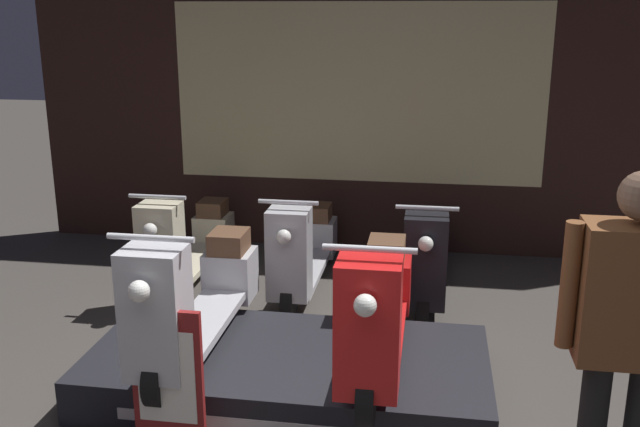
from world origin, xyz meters
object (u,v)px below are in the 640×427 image
object	(u,v)px
scooter_display_left	(195,298)
scooter_backrow_1	(303,250)
scooter_backrow_0	(187,244)
scooter_backrow_2	(425,256)
person_right_browsing	(628,321)
price_sign_board	(168,386)
scooter_display_right	(377,310)

from	to	relation	value
scooter_display_left	scooter_backrow_1	xyz separation A→B (m)	(0.33, 1.82, -0.28)
scooter_backrow_0	scooter_backrow_2	world-z (taller)	same
scooter_backrow_0	person_right_browsing	world-z (taller)	person_right_browsing
scooter_backrow_0	scooter_backrow_1	xyz separation A→B (m)	(1.03, 0.00, 0.00)
scooter_backrow_1	price_sign_board	distance (m)	2.53
scooter_display_left	scooter_display_right	xyz separation A→B (m)	(1.11, 0.00, 0.00)
scooter_display_right	scooter_backrow_2	distance (m)	1.86
price_sign_board	person_right_browsing	bearing A→B (deg)	-1.96
person_right_browsing	price_sign_board	distance (m)	2.26
scooter_backrow_2	person_right_browsing	size ratio (longest dim) A/B	1.06
scooter_display_left	scooter_backrow_1	world-z (taller)	scooter_display_left
person_right_browsing	scooter_backrow_2	bearing A→B (deg)	109.25
scooter_display_left	scooter_backrow_1	distance (m)	1.87
scooter_display_left	scooter_backrow_1	size ratio (longest dim) A/B	1.00
scooter_display_left	scooter_display_right	world-z (taller)	same
person_right_browsing	scooter_backrow_0	bearing A→B (deg)	138.88
scooter_backrow_1	scooter_backrow_2	xyz separation A→B (m)	(1.03, 0.00, 0.00)
scooter_display_right	person_right_browsing	size ratio (longest dim) A/B	1.06
scooter_backrow_1	person_right_browsing	world-z (taller)	person_right_browsing
scooter_display_left	price_sign_board	distance (m)	0.73
scooter_backrow_1	person_right_browsing	bearing A→B (deg)	-53.23
scooter_backrow_2	price_sign_board	xyz separation A→B (m)	(-1.28, -2.52, 0.08)
scooter_backrow_1	price_sign_board	bearing A→B (deg)	-95.74
scooter_display_left	price_sign_board	size ratio (longest dim) A/B	2.06
scooter_display_right	scooter_backrow_1	xyz separation A→B (m)	(-0.77, 1.82, -0.28)
scooter_backrow_1	scooter_backrow_2	bearing A→B (deg)	0.00
scooter_backrow_2	person_right_browsing	world-z (taller)	person_right_browsing
person_right_browsing	price_sign_board	size ratio (longest dim) A/B	1.94
scooter_backrow_0	scooter_display_left	bearing A→B (deg)	-68.98
scooter_display_right	scooter_backrow_0	bearing A→B (deg)	134.80
scooter_backrow_1	person_right_browsing	size ratio (longest dim) A/B	1.06
scooter_display_right	price_sign_board	xyz separation A→B (m)	(-1.03, -0.70, -0.20)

